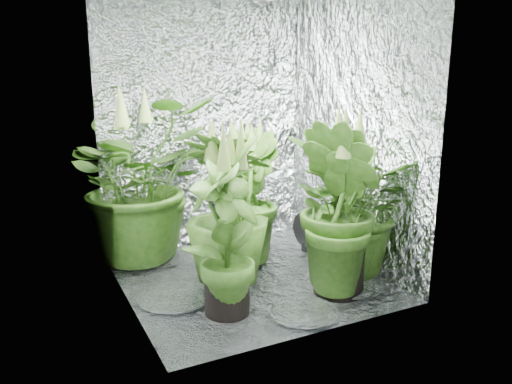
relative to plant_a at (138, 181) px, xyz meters
The scene contains 11 objects.
ground 1.04m from the plant_a, 48.77° to the right, with size 1.60×1.60×0.00m, color silver.
walls 0.94m from the plant_a, 48.77° to the right, with size 1.62×1.62×2.00m.
plant_a is the anchor object (origin of this frame).
plant_b 0.83m from the plant_a, ahead, with size 0.70×0.70×1.04m.
plant_c 0.78m from the plant_a, 27.11° to the right, with size 0.64×0.64×1.01m.
plant_d 0.77m from the plant_a, 57.66° to the right, with size 0.76×0.76×1.07m.
plant_e 1.49m from the plant_a, 38.26° to the right, with size 1.14×1.14×1.03m.
plant_f 1.05m from the plant_a, 76.93° to the right, with size 0.69×0.69×1.08m.
plant_g 1.45m from the plant_a, 48.26° to the right, with size 0.67×0.67×1.16m.
circulation_fan 1.32m from the plant_a, 16.76° to the right, with size 0.14×0.27×0.31m.
plant_label 1.55m from the plant_a, 47.23° to the right, with size 0.05×0.01×0.09m, color white.
Camera 1 is at (-1.34, -2.80, 1.34)m, focal length 35.00 mm.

